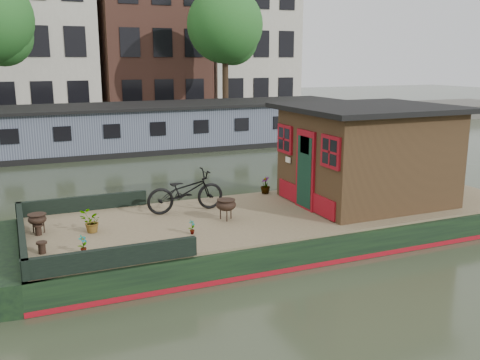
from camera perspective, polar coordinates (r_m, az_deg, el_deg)
name	(u,v)px	position (r m, az deg, el deg)	size (l,w,h in m)	color
ground	(288,236)	(13.02, 5.19, -5.99)	(120.00, 120.00, 0.00)	#2A3521
houseboat_hull	(238,232)	(12.38, -0.24, -5.60)	(14.01, 4.02, 0.60)	black
houseboat_deck	(289,211)	(12.83, 5.25, -3.34)	(11.80, 3.80, 0.05)	olive
bow_bulwark	(67,230)	(11.34, -17.94, -5.05)	(3.00, 4.00, 0.35)	black
cabin	(367,153)	(13.71, 13.42, 2.78)	(4.00, 3.50, 2.42)	black
bicycle	(185,191)	(12.63, -5.85, -1.21)	(0.65, 1.86, 0.98)	black
potted_plant_a	(83,244)	(10.38, -16.40, -6.59)	(0.19, 0.13, 0.35)	#A2472E
potted_plant_c	(91,222)	(11.52, -15.61, -4.31)	(0.42, 0.37, 0.47)	maroon
potted_plant_d	(265,185)	(14.31, 2.72, -0.54)	(0.26, 0.26, 0.46)	brown
potted_plant_e	(192,227)	(11.07, -5.14, -5.00)	(0.16, 0.11, 0.31)	maroon
brazier_front	(226,210)	(11.98, -1.49, -3.17)	(0.44, 0.44, 0.47)	black
brazier_rear	(38,224)	(11.79, -20.78, -4.40)	(0.39, 0.39, 0.43)	black
bollard_port	(38,230)	(11.73, -20.72, -5.00)	(0.20, 0.20, 0.22)	black
bollard_stbd	(42,248)	(10.63, -20.37, -6.78)	(0.20, 0.20, 0.23)	black
far_houseboat	(147,129)	(25.70, -9.88, 5.42)	(20.40, 4.40, 2.11)	slate
quay	(121,124)	(32.08, -12.62, 5.80)	(60.00, 6.00, 0.90)	#47443F
townhouse_row	(97,2)	(38.96, -15.02, 17.85)	(27.25, 8.00, 16.50)	brown
tree_right	(227,29)	(32.27, -1.41, 15.83)	(4.40, 4.40, 7.40)	#332316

